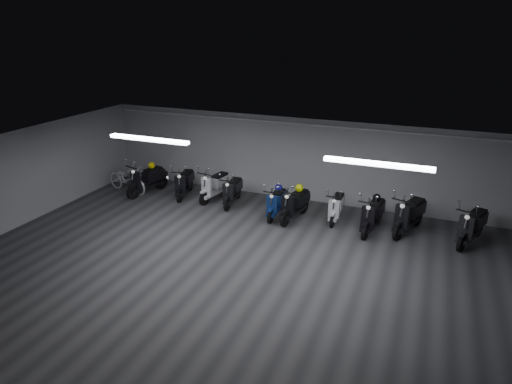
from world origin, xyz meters
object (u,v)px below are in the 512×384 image
at_px(scooter_4, 276,198).
at_px(helmet_2, 152,165).
at_px(scooter_0, 146,175).
at_px(scooter_6, 337,202).
at_px(scooter_7, 373,210).
at_px(helmet_3, 299,188).
at_px(bicycle, 127,176).
at_px(scooter_1, 184,178).
at_px(scooter_8, 410,209).
at_px(scooter_2, 215,181).
at_px(scooter_9, 473,220).
at_px(helmet_0, 377,198).
at_px(scooter_5, 295,199).
at_px(scooter_3, 232,187).
at_px(helmet_1, 279,188).

relative_size(scooter_4, helmet_2, 6.91).
xyz_separation_m(scooter_0, scooter_6, (6.65, 0.24, -0.11)).
distance_m(scooter_7, helmet_3, 2.30).
xyz_separation_m(bicycle, helmet_2, (0.83, 0.36, 0.40)).
bearing_deg(helmet_3, scooter_7, -5.65).
distance_m(scooter_0, scooter_1, 1.37).
bearing_deg(scooter_4, scooter_8, 3.20).
height_order(scooter_6, helmet_3, scooter_6).
distance_m(scooter_2, helmet_2, 2.41).
bearing_deg(helmet_2, scooter_1, 1.91).
bearing_deg(scooter_7, scooter_4, -171.49).
xyz_separation_m(scooter_1, scooter_7, (6.44, -0.44, 0.03)).
bearing_deg(scooter_2, scooter_1, -163.99).
xyz_separation_m(scooter_9, helmet_0, (-2.56, 0.01, 0.27)).
bearing_deg(scooter_2, scooter_5, -1.39).
xyz_separation_m(scooter_1, scooter_5, (4.13, -0.46, 0.02)).
bearing_deg(scooter_3, scooter_9, -7.20).
height_order(scooter_4, helmet_3, scooter_4).
bearing_deg(scooter_9, scooter_2, -160.44).
bearing_deg(scooter_4, bicycle, 178.09).
relative_size(scooter_6, helmet_2, 6.69).
distance_m(scooter_3, scooter_5, 2.31).
xyz_separation_m(scooter_2, scooter_6, (4.20, -0.18, -0.08)).
xyz_separation_m(scooter_6, helmet_1, (-1.80, -0.16, 0.28)).
xyz_separation_m(scooter_1, helmet_1, (3.51, -0.21, 0.22)).
bearing_deg(scooter_4, scooter_1, 171.31).
bearing_deg(scooter_4, scooter_9, 0.92).
bearing_deg(scooter_6, scooter_2, 176.61).
distance_m(scooter_2, scooter_5, 3.07).
bearing_deg(scooter_3, scooter_5, -16.13).
xyz_separation_m(bicycle, helmet_1, (5.62, 0.19, 0.28)).
bearing_deg(scooter_2, helmet_2, -166.35).
bearing_deg(bicycle, scooter_2, -67.41).
distance_m(scooter_1, bicycle, 2.14).
bearing_deg(scooter_6, scooter_9, -3.24).
relative_size(scooter_2, helmet_3, 7.02).
bearing_deg(scooter_0, scooter_5, 13.33).
bearing_deg(scooter_6, helmet_0, -7.62).
height_order(scooter_2, scooter_5, same).
relative_size(scooter_0, scooter_2, 1.05).
xyz_separation_m(scooter_0, scooter_1, (1.34, 0.30, -0.05)).
relative_size(scooter_1, scooter_6, 1.11).
xyz_separation_m(scooter_0, bicycle, (-0.77, -0.11, -0.11)).
xyz_separation_m(scooter_8, helmet_0, (-0.93, -0.07, 0.24)).
bearing_deg(helmet_2, scooter_3, -0.30).
xyz_separation_m(scooter_4, scooter_8, (3.90, 0.32, 0.12)).
bearing_deg(scooter_2, scooter_3, -4.29).
height_order(scooter_6, helmet_2, scooter_6).
relative_size(bicycle, helmet_3, 7.15).
bearing_deg(scooter_4, scooter_6, 10.58).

